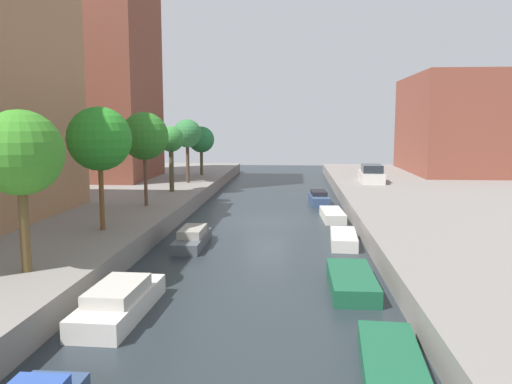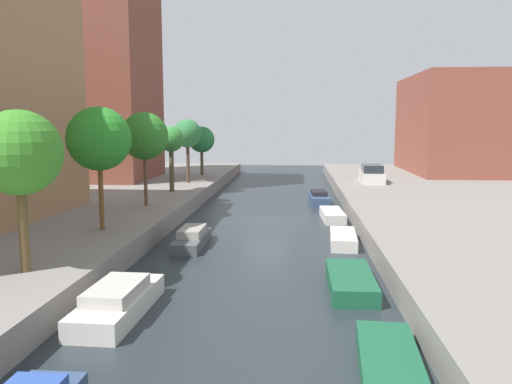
% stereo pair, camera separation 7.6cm
% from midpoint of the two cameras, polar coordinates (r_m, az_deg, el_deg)
% --- Properties ---
extents(ground_plane, '(84.00, 84.00, 0.00)m').
position_cam_midpoint_polar(ground_plane, '(30.79, 1.24, -3.31)').
color(ground_plane, '#232B30').
extents(quay_left, '(20.00, 64.00, 1.00)m').
position_cam_midpoint_polar(quay_left, '(34.90, -24.18, -1.85)').
color(quay_left, gray).
rests_on(quay_left, ground_plane).
extents(apartment_tower_far, '(10.00, 9.89, 21.35)m').
position_cam_midpoint_polar(apartment_tower_far, '(48.05, -17.74, 14.23)').
color(apartment_tower_far, brown).
rests_on(apartment_tower_far, quay_left).
extents(low_block_right, '(10.00, 15.19, 9.50)m').
position_cam_midpoint_polar(low_block_right, '(55.23, 21.80, 6.98)').
color(low_block_right, brown).
rests_on(low_block_right, quay_right).
extents(street_tree_0, '(2.75, 2.75, 5.28)m').
position_cam_midpoint_polar(street_tree_0, '(18.10, -24.62, 3.88)').
color(street_tree_0, brown).
rests_on(street_tree_0, quay_left).
extents(street_tree_1, '(2.87, 2.87, 5.58)m').
position_cam_midpoint_polar(street_tree_1, '(24.22, -16.89, 5.62)').
color(street_tree_1, brown).
rests_on(street_tree_1, quay_left).
extents(street_tree_2, '(2.78, 2.78, 5.49)m').
position_cam_midpoint_polar(street_tree_2, '(30.81, -12.18, 6.04)').
color(street_tree_2, brown).
rests_on(street_tree_2, quay_left).
extents(street_tree_3, '(1.80, 1.80, 4.63)m').
position_cam_midpoint_polar(street_tree_3, '(37.01, -9.33, 5.61)').
color(street_tree_3, '#4E472E').
rests_on(street_tree_3, quay_left).
extents(street_tree_4, '(2.30, 2.30, 5.17)m').
position_cam_midpoint_polar(street_tree_4, '(42.48, -7.53, 6.38)').
color(street_tree_4, '#4C382B').
rests_on(street_tree_4, quay_left).
extents(street_tree_5, '(2.43, 2.43, 4.55)m').
position_cam_midpoint_polar(street_tree_5, '(48.64, -5.99, 5.76)').
color(street_tree_5, '#4D482D').
rests_on(street_tree_5, quay_left).
extents(parked_car, '(2.01, 4.82, 1.46)m').
position_cam_midpoint_polar(parked_car, '(43.81, 12.71, 1.89)').
color(parked_car, beige).
rests_on(parked_car, quay_right).
extents(moored_boat_left_1, '(1.68, 4.61, 1.02)m').
position_cam_midpoint_polar(moored_boat_left_1, '(16.59, -14.87, -11.64)').
color(moored_boat_left_1, beige).
rests_on(moored_boat_left_1, ground_plane).
extents(moored_boat_left_2, '(1.26, 4.01, 0.88)m').
position_cam_midpoint_polar(moored_boat_left_2, '(24.92, -7.02, -5.11)').
color(moored_boat_left_2, '#4C5156').
rests_on(moored_boat_left_2, ground_plane).
extents(moored_boat_right_0, '(1.66, 4.05, 0.49)m').
position_cam_midpoint_polar(moored_boat_right_0, '(13.12, 14.72, -17.84)').
color(moored_boat_right_0, '#195638').
rests_on(moored_boat_right_0, ground_plane).
extents(moored_boat_right_1, '(1.55, 4.04, 0.59)m').
position_cam_midpoint_polar(moored_boat_right_1, '(18.74, 10.53, -9.69)').
color(moored_boat_right_1, '#195638').
rests_on(moored_boat_right_1, ground_plane).
extents(moored_boat_right_2, '(1.38, 3.52, 0.58)m').
position_cam_midpoint_polar(moored_boat_right_2, '(25.31, 9.70, -5.15)').
color(moored_boat_right_2, beige).
rests_on(moored_boat_right_2, ground_plane).
extents(moored_boat_right_3, '(1.41, 3.82, 0.57)m').
position_cam_midpoint_polar(moored_boat_right_3, '(31.75, 8.51, -2.54)').
color(moored_boat_right_3, beige).
rests_on(moored_boat_right_3, ground_plane).
extents(moored_boat_right_4, '(1.46, 3.72, 0.95)m').
position_cam_midpoint_polar(moored_boat_right_4, '(37.78, 7.03, -0.71)').
color(moored_boat_right_4, '#33476B').
rests_on(moored_boat_right_4, ground_plane).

